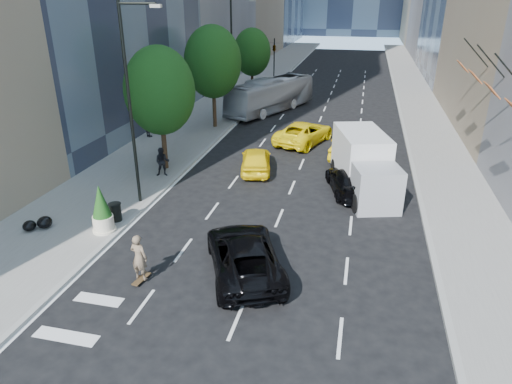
% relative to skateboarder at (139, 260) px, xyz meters
% --- Properties ---
extents(ground, '(160.00, 160.00, 0.00)m').
position_rel_skateboarder_xyz_m(ground, '(3.20, 2.58, -0.95)').
color(ground, black).
rests_on(ground, ground).
extents(sidewalk_left, '(6.00, 120.00, 0.15)m').
position_rel_skateboarder_xyz_m(sidewalk_left, '(-5.80, 32.58, -0.87)').
color(sidewalk_left, slate).
rests_on(sidewalk_left, ground).
extents(sidewalk_right, '(4.00, 120.00, 0.15)m').
position_rel_skateboarder_xyz_m(sidewalk_right, '(13.20, 32.58, -0.87)').
color(sidewalk_right, slate).
rests_on(sidewalk_right, ground).
extents(lamp_near, '(2.13, 0.22, 10.00)m').
position_rel_skateboarder_xyz_m(lamp_near, '(-3.12, 6.58, 4.86)').
color(lamp_near, black).
rests_on(lamp_near, sidewalk_left).
extents(lamp_far, '(2.13, 0.22, 10.00)m').
position_rel_skateboarder_xyz_m(lamp_far, '(-3.12, 24.58, 4.86)').
color(lamp_far, black).
rests_on(lamp_far, sidewalk_left).
extents(tree_near, '(4.20, 4.20, 7.46)m').
position_rel_skateboarder_xyz_m(tree_near, '(-4.00, 11.58, 4.02)').
color(tree_near, black).
rests_on(tree_near, sidewalk_left).
extents(tree_mid, '(4.50, 4.50, 7.99)m').
position_rel_skateboarder_xyz_m(tree_mid, '(-4.00, 21.58, 4.37)').
color(tree_mid, black).
rests_on(tree_mid, sidewalk_left).
extents(tree_far, '(3.90, 3.90, 6.92)m').
position_rel_skateboarder_xyz_m(tree_far, '(-4.00, 34.58, 3.68)').
color(tree_far, black).
rests_on(tree_far, sidewalk_left).
extents(traffic_signal, '(2.48, 0.53, 5.20)m').
position_rel_skateboarder_xyz_m(traffic_signal, '(-3.20, 42.58, 3.29)').
color(traffic_signal, black).
rests_on(traffic_signal, sidewalk_left).
extents(facade_flags, '(1.85, 13.30, 2.05)m').
position_rel_skateboarder_xyz_m(facade_flags, '(13.84, 12.58, 5.24)').
color(facade_flags, black).
rests_on(facade_flags, ground).
extents(skateboarder, '(0.75, 0.55, 1.90)m').
position_rel_skateboarder_xyz_m(skateboarder, '(0.00, 0.00, 0.00)').
color(skateboarder, brown).
rests_on(skateboarder, ground).
extents(black_sedan_lincoln, '(4.62, 6.20, 1.57)m').
position_rel_skateboarder_xyz_m(black_sedan_lincoln, '(3.70, 1.58, -0.17)').
color(black_sedan_lincoln, black).
rests_on(black_sedan_lincoln, ground).
extents(black_sedan_mercedes, '(3.13, 5.12, 1.39)m').
position_rel_skateboarder_xyz_m(black_sedan_mercedes, '(7.36, 10.58, -0.25)').
color(black_sedan_mercedes, black).
rests_on(black_sedan_mercedes, ground).
extents(taxi_a, '(2.66, 4.71, 1.51)m').
position_rel_skateboarder_xyz_m(taxi_a, '(1.57, 12.70, -0.19)').
color(taxi_a, yellow).
rests_on(taxi_a, ground).
extents(taxi_b, '(2.97, 4.99, 1.55)m').
position_rel_skateboarder_xyz_m(taxi_b, '(7.32, 16.58, -0.17)').
color(taxi_b, gold).
rests_on(taxi_b, ground).
extents(taxi_c, '(4.37, 6.31, 1.60)m').
position_rel_skateboarder_xyz_m(taxi_c, '(3.70, 19.18, -0.15)').
color(taxi_c, yellow).
rests_on(taxi_c, ground).
extents(taxi_d, '(3.29, 5.36, 1.45)m').
position_rel_skateboarder_xyz_m(taxi_d, '(7.40, 18.08, -0.22)').
color(taxi_d, yellow).
rests_on(taxi_d, ground).
extents(city_bus, '(6.74, 11.12, 3.06)m').
position_rel_skateboarder_xyz_m(city_bus, '(-0.69, 28.42, 0.58)').
color(city_bus, '#B4B5BA').
rests_on(city_bus, ground).
extents(box_truck, '(4.09, 6.97, 3.15)m').
position_rel_skateboarder_xyz_m(box_truck, '(8.12, 11.12, 0.65)').
color(box_truck, silver).
rests_on(box_truck, ground).
extents(pedestrian_a, '(1.01, 0.88, 1.75)m').
position_rel_skateboarder_xyz_m(pedestrian_a, '(-3.60, 10.26, 0.08)').
color(pedestrian_a, black).
rests_on(pedestrian_a, sidewalk_left).
extents(pedestrian_b, '(1.10, 0.86, 1.74)m').
position_rel_skateboarder_xyz_m(pedestrian_b, '(-8.00, 17.55, 0.07)').
color(pedestrian_b, black).
rests_on(pedestrian_b, sidewalk_left).
extents(trash_can, '(0.56, 0.56, 0.85)m').
position_rel_skateboarder_xyz_m(trash_can, '(-3.40, 4.24, -0.37)').
color(trash_can, black).
rests_on(trash_can, sidewalk_left).
extents(planter_shrub, '(0.95, 0.95, 2.28)m').
position_rel_skateboarder_xyz_m(planter_shrub, '(-3.40, 3.14, 0.29)').
color(planter_shrub, beige).
rests_on(planter_shrub, sidewalk_left).
extents(garbage_bags, '(1.13, 1.09, 0.56)m').
position_rel_skateboarder_xyz_m(garbage_bags, '(-6.47, 2.62, -0.53)').
color(garbage_bags, black).
rests_on(garbage_bags, sidewalk_left).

